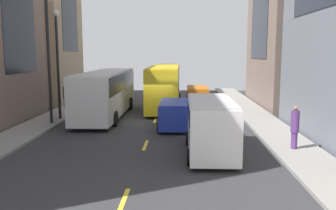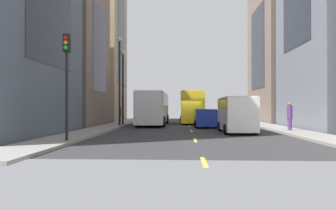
{
  "view_description": "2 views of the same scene",
  "coord_description": "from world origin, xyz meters",
  "px_view_note": "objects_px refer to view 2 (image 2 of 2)",
  "views": [
    {
      "loc": [
        1.84,
        -24.97,
        4.7
      ],
      "look_at": [
        0.93,
        -0.88,
        1.21
      ],
      "focal_mm": 38.57,
      "sensor_mm": 36.0,
      "label": 1
    },
    {
      "loc": [
        -0.73,
        -31.49,
        1.83
      ],
      "look_at": [
        -1.99,
        -3.54,
        2.06
      ],
      "focal_mm": 33.45,
      "sensor_mm": 36.0,
      "label": 2
    }
  ],
  "objects_px": {
    "city_bus_white": "(154,106)",
    "car_blue_0": "(205,117)",
    "car_orange_1": "(214,115)",
    "pedestrian_crossing_near": "(290,116)",
    "pedestrian_waiting_curb": "(120,113)",
    "streetcar_yellow": "(191,105)",
    "delivery_van_white": "(236,112)",
    "traffic_light_near_corner": "(67,66)"
  },
  "relations": [
    {
      "from": "streetcar_yellow",
      "to": "car_orange_1",
      "type": "relative_size",
      "value": 2.81
    },
    {
      "from": "streetcar_yellow",
      "to": "traffic_light_near_corner",
      "type": "xyz_separation_m",
      "value": [
        -6.96,
        -22.36,
        1.81
      ]
    },
    {
      "from": "city_bus_white",
      "to": "pedestrian_crossing_near",
      "type": "height_order",
      "value": "city_bus_white"
    },
    {
      "from": "streetcar_yellow",
      "to": "delivery_van_white",
      "type": "distance_m",
      "value": 15.24
    },
    {
      "from": "traffic_light_near_corner",
      "to": "streetcar_yellow",
      "type": "bearing_deg",
      "value": 72.72
    },
    {
      "from": "pedestrian_waiting_curb",
      "to": "traffic_light_near_corner",
      "type": "height_order",
      "value": "traffic_light_near_corner"
    },
    {
      "from": "pedestrian_crossing_near",
      "to": "traffic_light_near_corner",
      "type": "height_order",
      "value": "traffic_light_near_corner"
    },
    {
      "from": "city_bus_white",
      "to": "traffic_light_near_corner",
      "type": "distance_m",
      "value": 17.57
    },
    {
      "from": "city_bus_white",
      "to": "traffic_light_near_corner",
      "type": "relative_size",
      "value": 2.11
    },
    {
      "from": "delivery_van_white",
      "to": "car_orange_1",
      "type": "relative_size",
      "value": 1.25
    },
    {
      "from": "delivery_van_white",
      "to": "pedestrian_waiting_curb",
      "type": "bearing_deg",
      "value": 129.85
    },
    {
      "from": "car_orange_1",
      "to": "traffic_light_near_corner",
      "type": "bearing_deg",
      "value": -112.26
    },
    {
      "from": "car_orange_1",
      "to": "pedestrian_crossing_near",
      "type": "distance_m",
      "value": 16.67
    },
    {
      "from": "city_bus_white",
      "to": "car_blue_0",
      "type": "bearing_deg",
      "value": -37.56
    },
    {
      "from": "streetcar_yellow",
      "to": "pedestrian_waiting_curb",
      "type": "height_order",
      "value": "streetcar_yellow"
    },
    {
      "from": "car_blue_0",
      "to": "pedestrian_crossing_near",
      "type": "relative_size",
      "value": 2.06
    },
    {
      "from": "pedestrian_crossing_near",
      "to": "traffic_light_near_corner",
      "type": "relative_size",
      "value": 0.38
    },
    {
      "from": "delivery_van_white",
      "to": "car_blue_0",
      "type": "height_order",
      "value": "delivery_van_white"
    },
    {
      "from": "streetcar_yellow",
      "to": "traffic_light_near_corner",
      "type": "height_order",
      "value": "traffic_light_near_corner"
    },
    {
      "from": "car_orange_1",
      "to": "pedestrian_waiting_curb",
      "type": "relative_size",
      "value": 2.29
    },
    {
      "from": "car_blue_0",
      "to": "pedestrian_crossing_near",
      "type": "distance_m",
      "value": 7.9
    },
    {
      "from": "city_bus_white",
      "to": "pedestrian_waiting_curb",
      "type": "xyz_separation_m",
      "value": [
        -4.32,
        3.65,
        -0.82
      ]
    },
    {
      "from": "city_bus_white",
      "to": "car_blue_0",
      "type": "distance_m",
      "value": 6.53
    },
    {
      "from": "car_orange_1",
      "to": "traffic_light_near_corner",
      "type": "xyz_separation_m",
      "value": [
        -9.9,
        -24.2,
        3.0
      ]
    },
    {
      "from": "car_blue_0",
      "to": "pedestrian_waiting_curb",
      "type": "distance_m",
      "value": 12.1
    },
    {
      "from": "streetcar_yellow",
      "to": "car_orange_1",
      "type": "height_order",
      "value": "streetcar_yellow"
    },
    {
      "from": "city_bus_white",
      "to": "streetcar_yellow",
      "type": "bearing_deg",
      "value": 51.39
    },
    {
      "from": "car_orange_1",
      "to": "car_blue_0",
      "type": "bearing_deg",
      "value": -100.03
    },
    {
      "from": "delivery_van_white",
      "to": "city_bus_white",
      "type": "bearing_deg",
      "value": 125.17
    },
    {
      "from": "city_bus_white",
      "to": "streetcar_yellow",
      "type": "distance_m",
      "value": 6.56
    },
    {
      "from": "pedestrian_waiting_curb",
      "to": "delivery_van_white",
      "type": "bearing_deg",
      "value": 1.95
    },
    {
      "from": "delivery_van_white",
      "to": "traffic_light_near_corner",
      "type": "distance_m",
      "value": 12.51
    },
    {
      "from": "traffic_light_near_corner",
      "to": "pedestrian_crossing_near",
      "type": "bearing_deg",
      "value": 30.03
    },
    {
      "from": "streetcar_yellow",
      "to": "pedestrian_crossing_near",
      "type": "height_order",
      "value": "streetcar_yellow"
    },
    {
      "from": "city_bus_white",
      "to": "delivery_van_white",
      "type": "xyz_separation_m",
      "value": [
        6.93,
        -9.83,
        -0.49
      ]
    },
    {
      "from": "pedestrian_crossing_near",
      "to": "pedestrian_waiting_curb",
      "type": "bearing_deg",
      "value": 152.85
    },
    {
      "from": "streetcar_yellow",
      "to": "car_blue_0",
      "type": "relative_size",
      "value": 2.96
    },
    {
      "from": "car_orange_1",
      "to": "pedestrian_waiting_curb",
      "type": "distance_m",
      "value": 11.84
    },
    {
      "from": "car_orange_1",
      "to": "pedestrian_waiting_curb",
      "type": "xyz_separation_m",
      "value": [
        -11.36,
        -3.32,
        0.25
      ]
    },
    {
      "from": "delivery_van_white",
      "to": "pedestrian_waiting_curb",
      "type": "height_order",
      "value": "delivery_van_white"
    },
    {
      "from": "car_orange_1",
      "to": "pedestrian_crossing_near",
      "type": "height_order",
      "value": "pedestrian_crossing_near"
    },
    {
      "from": "city_bus_white",
      "to": "traffic_light_near_corner",
      "type": "height_order",
      "value": "traffic_light_near_corner"
    }
  ]
}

